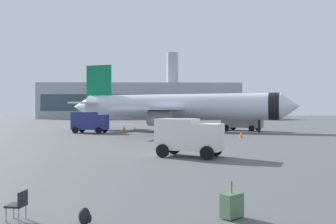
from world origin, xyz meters
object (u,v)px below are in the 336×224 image
object	(u,v)px
service_truck	(90,121)
safety_cone_outer	(124,127)
safety_cone_mid	(95,130)
gate_chair	(19,203)
safety_cone_near	(135,129)
fuel_truck	(242,119)
rolling_suitcase	(232,205)
traveller_backpack	(85,216)
safety_cone_far	(241,134)
cargo_van	(188,136)
airplane_at_gate	(176,107)

from	to	relation	value
service_truck	safety_cone_outer	distance (m)	8.84
safety_cone_mid	gate_chair	bearing A→B (deg)	-83.00
service_truck	safety_cone_outer	xyz separation A→B (m)	(4.00, 7.79, -1.22)
gate_chair	safety_cone_mid	bearing A→B (deg)	97.00
safety_cone_near	safety_cone_outer	world-z (taller)	safety_cone_outer
fuel_truck	rolling_suitcase	world-z (taller)	fuel_truck
service_truck	traveller_backpack	xyz separation A→B (m)	(7.51, -40.12, -1.37)
safety_cone_near	traveller_backpack	xyz separation A→B (m)	(1.55, -44.51, -0.07)
safety_cone_mid	service_truck	bearing A→B (deg)	-99.20
safety_cone_near	safety_cone_far	world-z (taller)	safety_cone_far
cargo_van	safety_cone_mid	bearing A→B (deg)	111.88
safety_cone_far	rolling_suitcase	bearing A→B (deg)	-103.49
safety_cone_mid	safety_cone_far	world-z (taller)	safety_cone_far
airplane_at_gate	service_truck	world-z (taller)	airplane_at_gate
fuel_truck	airplane_at_gate	bearing A→B (deg)	-176.67
safety_cone_near	rolling_suitcase	bearing A→B (deg)	-82.55
fuel_truck	rolling_suitcase	distance (m)	45.98
airplane_at_gate	traveller_backpack	xyz separation A→B (m)	(-4.77, -44.60, -3.42)
safety_cone_outer	rolling_suitcase	world-z (taller)	rolling_suitcase
service_truck	safety_cone_far	world-z (taller)	service_truck
safety_cone_mid	safety_cone_outer	distance (m)	6.61
safety_cone_mid	gate_chair	xyz separation A→B (m)	(5.15, -41.97, 0.21)
traveller_backpack	safety_cone_far	bearing A→B (deg)	69.58
safety_cone_outer	traveller_backpack	world-z (taller)	safety_cone_outer
airplane_at_gate	safety_cone_far	size ratio (longest dim) A/B	44.51
airplane_at_gate	traveller_backpack	size ratio (longest dim) A/B	72.29
cargo_van	safety_cone_near	xyz separation A→B (m)	(-5.64, 30.10, -1.15)
safety_cone_far	traveller_backpack	world-z (taller)	safety_cone_far
rolling_suitcase	gate_chair	world-z (taller)	rolling_suitcase
safety_cone_outer	gate_chair	size ratio (longest dim) A/B	0.92
fuel_truck	traveller_backpack	world-z (taller)	fuel_truck
airplane_at_gate	safety_cone_outer	bearing A→B (deg)	158.26
traveller_backpack	safety_cone_near	bearing A→B (deg)	91.99
service_truck	gate_chair	distance (m)	40.09
service_truck	cargo_van	bearing A→B (deg)	-65.70
safety_cone_far	rolling_suitcase	xyz separation A→B (m)	(-7.30, -30.44, 0.01)
safety_cone_near	gate_chair	world-z (taller)	gate_chair
safety_cone_mid	rolling_suitcase	bearing A→B (deg)	-74.83
safety_cone_mid	safety_cone_outer	bearing A→B (deg)	56.67
cargo_van	traveller_backpack	distance (m)	15.03
safety_cone_near	safety_cone_far	xyz separation A→B (m)	(13.06, -13.59, 0.08)
airplane_at_gate	safety_cone_near	distance (m)	7.16
airplane_at_gate	fuel_truck	distance (m)	10.28
service_truck	fuel_truck	distance (m)	22.95
safety_cone_near	service_truck	bearing A→B (deg)	-143.64
airplane_at_gate	fuel_truck	world-z (taller)	airplane_at_gate
gate_chair	service_truck	bearing A→B (deg)	97.92
safety_cone_near	gate_chair	distance (m)	44.09
traveller_backpack	safety_cone_mid	bearing A→B (deg)	99.57
safety_cone_mid	safety_cone_far	xyz separation A→B (m)	(18.66, -11.47, 0.09)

